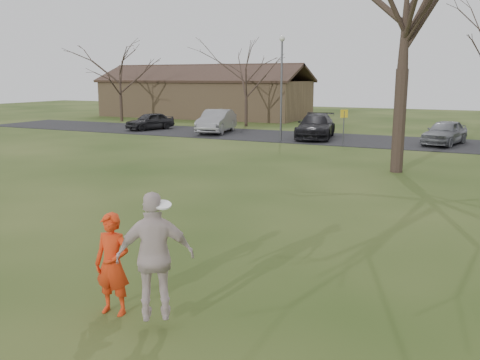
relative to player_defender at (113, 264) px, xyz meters
The scene contains 12 objects.
ground 0.96m from the player_defender, 50.30° to the left, with size 120.00×120.00×0.00m, color #1E380F.
parking_strip 25.34m from the player_defender, 89.39° to the left, with size 62.00×6.50×0.04m, color black.
player_defender is the anchor object (origin of this frame).
car_0 30.25m from the player_defender, 124.09° to the left, with size 1.50×3.73×1.27m, color #242426.
car_1 27.78m from the player_defender, 114.40° to the left, with size 1.70×4.87×1.60m, color gray.
car_3 25.49m from the player_defender, 99.53° to the left, with size 2.13×5.24×1.52m, color black.
car_4 25.52m from the player_defender, 82.20° to the left, with size 1.66×4.14×1.41m, color gray.
catching_play 1.07m from the player_defender, 11.00° to the right, with size 1.25×1.05×2.00m.
building 43.12m from the player_defender, 117.24° to the left, with size 20.60×8.50×5.14m.
lamp_post 23.74m from the player_defender, 104.09° to the left, with size 0.34×0.34×6.27m.
sign_yellow 22.40m from the player_defender, 94.43° to the left, with size 0.35×0.35×2.08m.
small_tree_row 30.89m from the player_defender, 81.29° to the left, with size 55.00×5.90×8.50m.
Camera 1 is at (4.99, -6.55, 3.87)m, focal length 37.95 mm.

